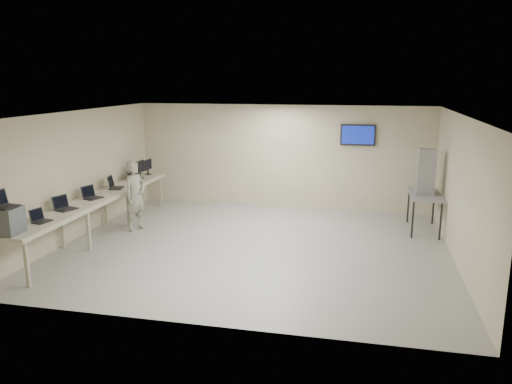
% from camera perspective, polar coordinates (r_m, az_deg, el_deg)
% --- Properties ---
extents(room, '(8.01, 7.01, 2.81)m').
position_cam_1_polar(room, '(10.27, 0.01, 1.24)').
color(room, '#A19F90').
rests_on(room, ground).
extents(workbench, '(0.76, 6.00, 0.90)m').
position_cam_1_polar(workbench, '(11.66, -17.72, -0.92)').
color(workbench, '#C2B995').
rests_on(workbench, ground).
extents(equipment_box, '(0.40, 0.45, 0.46)m').
position_cam_1_polar(equipment_box, '(9.43, -26.47, -2.96)').
color(equipment_box, slate).
rests_on(equipment_box, workbench).
extents(laptop_on_box, '(0.33, 0.39, 0.30)m').
position_cam_1_polar(laptop_on_box, '(9.39, -26.93, -1.14)').
color(laptop_on_box, black).
rests_on(laptop_on_box, equipment_box).
extents(laptop_0, '(0.32, 0.36, 0.25)m').
position_cam_1_polar(laptop_0, '(10.00, -23.48, -2.79)').
color(laptop_0, black).
rests_on(laptop_0, workbench).
extents(laptop_1, '(0.41, 0.44, 0.29)m').
position_cam_1_polar(laptop_1, '(10.73, -21.09, -1.52)').
color(laptop_1, black).
rests_on(laptop_1, workbench).
extents(laptop_2, '(0.40, 0.43, 0.29)m').
position_cam_1_polar(laptop_2, '(11.53, -18.31, -0.36)').
color(laptop_2, black).
rests_on(laptop_2, workbench).
extents(laptop_3, '(0.40, 0.44, 0.30)m').
position_cam_1_polar(laptop_3, '(12.44, -15.91, 0.75)').
color(laptop_3, black).
rests_on(laptop_3, workbench).
extents(laptop_4, '(0.28, 0.33, 0.25)m').
position_cam_1_polar(laptop_4, '(13.30, -13.85, 1.57)').
color(laptop_4, black).
rests_on(laptop_4, workbench).
extents(monitor_near, '(0.21, 0.47, 0.46)m').
position_cam_1_polar(monitor_near, '(13.53, -13.16, 2.72)').
color(monitor_near, black).
rests_on(monitor_near, workbench).
extents(monitor_far, '(0.19, 0.42, 0.41)m').
position_cam_1_polar(monitor_far, '(13.99, -12.27, 2.97)').
color(monitor_far, black).
rests_on(monitor_far, workbench).
extents(soldier, '(0.56, 0.69, 1.64)m').
position_cam_1_polar(soldier, '(11.89, -13.63, -0.44)').
color(soldier, gray).
rests_on(soldier, ground).
extents(side_table, '(0.69, 1.48, 0.89)m').
position_cam_1_polar(side_table, '(12.16, 18.73, -0.51)').
color(side_table, gray).
rests_on(side_table, ground).
extents(storage_bins, '(0.39, 0.44, 1.04)m').
position_cam_1_polar(storage_bins, '(12.04, 18.84, 2.23)').
color(storage_bins, '#9FA0A2').
rests_on(storage_bins, side_table).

